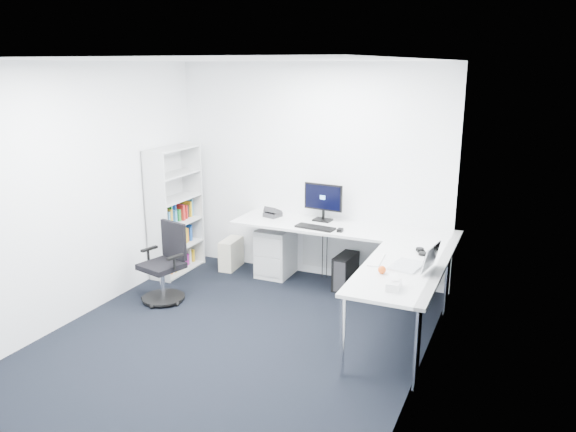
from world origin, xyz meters
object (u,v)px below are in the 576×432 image
at_px(l_desk, 332,267).
at_px(bookshelf, 175,211).
at_px(laptop, 408,254).
at_px(monitor, 323,202).
at_px(task_chair, 161,264).

xyz_separation_m(l_desk, bookshelf, (-2.17, 0.05, 0.43)).
bearing_deg(bookshelf, laptop, -13.41).
xyz_separation_m(l_desk, laptop, (1.00, -0.71, 0.53)).
distance_m(l_desk, monitor, 0.87).
xyz_separation_m(l_desk, monitor, (-0.31, 0.51, 0.63)).
xyz_separation_m(task_chair, laptop, (2.77, 0.14, 0.46)).
bearing_deg(l_desk, task_chair, -154.42).
distance_m(l_desk, task_chair, 1.96).
relative_size(l_desk, monitor, 5.39).
height_order(l_desk, monitor, monitor).
height_order(bookshelf, monitor, bookshelf).
bearing_deg(laptop, bookshelf, 176.03).
xyz_separation_m(bookshelf, monitor, (1.87, 0.46, 0.20)).
height_order(bookshelf, laptop, bookshelf).
xyz_separation_m(task_chair, monitor, (1.46, 1.35, 0.57)).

